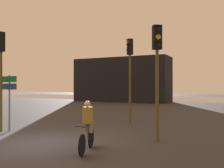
{
  "coord_description": "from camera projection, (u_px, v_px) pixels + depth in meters",
  "views": [
    {
      "loc": [
        6.43,
        -7.06,
        2.1
      ],
      "look_at": [
        0.5,
        5.0,
        2.2
      ],
      "focal_mm": 40.0,
      "sensor_mm": 36.0,
      "label": 1
    }
  ],
  "objects": [
    {
      "name": "ground_plane",
      "position": [
        40.0,
        143.0,
        9.15
      ],
      "size": [
        120.0,
        120.0,
        0.0
      ],
      "primitive_type": "plane",
      "color": "#333338"
    },
    {
      "name": "water_strip",
      "position": [
        189.0,
        99.0,
        39.3
      ],
      "size": [
        80.0,
        16.0,
        0.01
      ],
      "primitive_type": "cube",
      "color": "slate",
      "rests_on": "ground"
    },
    {
      "name": "distant_building",
      "position": [
        122.0,
        80.0,
        33.52
      ],
      "size": [
        12.81,
        4.0,
        5.8
      ],
      "primitive_type": "cube",
      "color": "black",
      "rests_on": "ground"
    },
    {
      "name": "traffic_light_near_right",
      "position": [
        157.0,
        61.0,
        9.24
      ],
      "size": [
        0.4,
        0.42,
        4.35
      ],
      "rotation": [
        0.0,
        0.0,
        3.76
      ],
      "color": "#4C4719",
      "rests_on": "ground"
    },
    {
      "name": "traffic_light_center",
      "position": [
        130.0,
        65.0,
        14.2
      ],
      "size": [
        0.4,
        0.42,
        4.78
      ],
      "rotation": [
        0.0,
        0.0,
        2.51
      ],
      "color": "#4C4719",
      "rests_on": "ground"
    },
    {
      "name": "traffic_light_near_left",
      "position": [
        1.0,
        63.0,
        11.48
      ],
      "size": [
        0.38,
        0.4,
        4.58
      ],
      "rotation": [
        0.0,
        0.0,
        2.84
      ],
      "color": "#4C4719",
      "rests_on": "ground"
    },
    {
      "name": "direction_sign_post",
      "position": [
        9.0,
        92.0,
        11.57
      ],
      "size": [
        1.1,
        0.15,
        2.6
      ],
      "rotation": [
        0.0,
        0.0,
        3.06
      ],
      "color": "slate",
      "rests_on": "ground"
    },
    {
      "name": "cyclist",
      "position": [
        87.0,
        126.0,
        8.0
      ],
      "size": [
        0.62,
        1.65,
        1.62
      ],
      "rotation": [
        0.0,
        0.0,
        -2.86
      ],
      "color": "black",
      "rests_on": "ground"
    }
  ]
}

